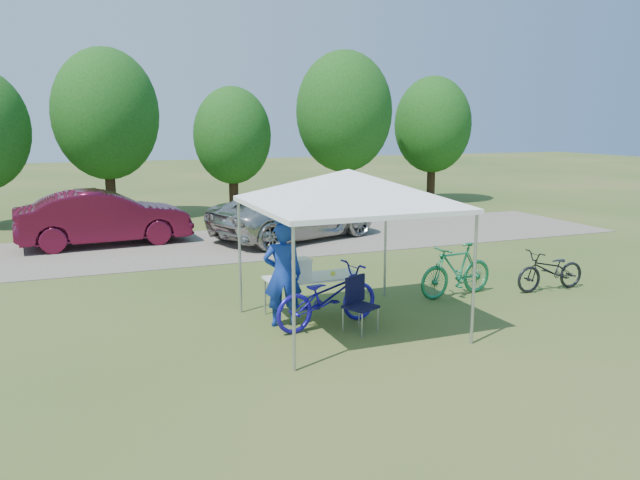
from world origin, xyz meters
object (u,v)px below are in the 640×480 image
(sedan, at_px, (104,218))
(minivan, at_px, (296,214))
(folding_chair, at_px, (358,299))
(bike_blue, at_px, (327,297))
(bike_dark, at_px, (551,270))
(folding_table, at_px, (313,278))
(cooler, at_px, (297,268))
(cyclist, at_px, (283,275))
(bike_green, at_px, (456,270))

(sedan, bearing_deg, minivan, -105.29)
(folding_chair, xyz_separation_m, bike_blue, (-0.41, 0.36, -0.01))
(bike_blue, height_order, bike_dark, bike_blue)
(folding_table, relative_size, bike_blue, 0.86)
(folding_table, relative_size, cooler, 3.61)
(bike_blue, xyz_separation_m, sedan, (-3.18, 9.06, 0.27))
(cyclist, bearing_deg, folding_chair, 162.32)
(cyclist, distance_m, bike_blue, 0.86)
(bike_green, distance_m, sedan, 10.41)
(cyclist, bearing_deg, sedan, -59.34)
(folding_table, height_order, bike_dark, bike_dark)
(folding_chair, xyz_separation_m, cooler, (-0.70, 1.10, 0.35))
(bike_blue, height_order, minivan, minivan)
(bike_blue, height_order, bike_green, bike_green)
(folding_table, bearing_deg, sedan, 111.06)
(cyclist, height_order, bike_blue, cyclist)
(folding_chair, bearing_deg, cyclist, 123.01)
(folding_table, distance_m, minivan, 7.63)
(cooler, bearing_deg, folding_table, -0.00)
(folding_chair, bearing_deg, bike_green, -1.54)
(minivan, height_order, sedan, sedan)
(cooler, xyz_separation_m, bike_blue, (0.29, -0.74, -0.36))
(cooler, distance_m, minivan, 7.73)
(folding_chair, xyz_separation_m, cyclist, (-1.11, 0.70, 0.36))
(bike_green, xyz_separation_m, minivan, (-0.88, 7.23, 0.22))
(folding_chair, bearing_deg, folding_table, 84.87)
(cyclist, height_order, sedan, cyclist)
(bike_blue, bearing_deg, bike_green, -87.72)
(folding_table, height_order, bike_blue, bike_blue)
(folding_chair, distance_m, sedan, 10.09)
(bike_blue, xyz_separation_m, bike_green, (3.16, 0.80, 0.01))
(cooler, height_order, sedan, sedan)
(folding_table, distance_m, bike_blue, 0.75)
(cooler, relative_size, bike_blue, 0.24)
(bike_green, relative_size, sedan, 0.38)
(cyclist, bearing_deg, bike_green, -158.37)
(folding_chair, bearing_deg, bike_blue, 113.99)
(bike_dark, distance_m, minivan, 8.16)
(bike_blue, distance_m, minivan, 8.35)
(cooler, height_order, bike_green, bike_green)
(bike_green, distance_m, minivan, 7.29)
(cyclist, xyz_separation_m, minivan, (2.97, 7.69, -0.15))
(cyclist, distance_m, minivan, 8.25)
(cooler, distance_m, bike_dark, 5.57)
(cooler, xyz_separation_m, bike_green, (3.45, 0.07, -0.36))
(cyclist, bearing_deg, folding_table, -136.16)
(folding_chair, height_order, minivan, minivan)
(bike_dark, bearing_deg, sedan, -135.73)
(cooler, distance_m, cyclist, 0.57)
(bike_green, bearing_deg, bike_blue, -83.31)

